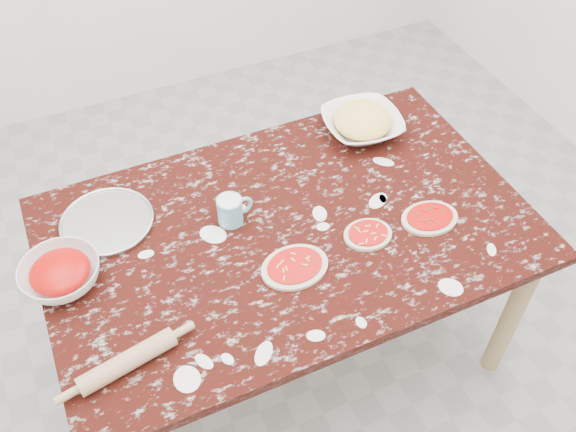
# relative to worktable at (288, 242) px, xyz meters

# --- Properties ---
(ground) EXTENTS (4.00, 4.00, 0.00)m
(ground) POSITION_rel_worktable_xyz_m (0.00, 0.00, -0.67)
(ground) COLOR gray
(worktable) EXTENTS (1.60, 1.00, 0.75)m
(worktable) POSITION_rel_worktable_xyz_m (0.00, 0.00, 0.00)
(worktable) COLOR black
(worktable) RESTS_ON ground
(pizza_tray) EXTENTS (0.40, 0.40, 0.01)m
(pizza_tray) POSITION_rel_worktable_xyz_m (-0.54, 0.26, 0.09)
(pizza_tray) COLOR #B2B2B7
(pizza_tray) RESTS_ON worktable
(sauce_bowl) EXTENTS (0.27, 0.27, 0.08)m
(sauce_bowl) POSITION_rel_worktable_xyz_m (-0.72, 0.07, 0.12)
(sauce_bowl) COLOR white
(sauce_bowl) RESTS_ON worktable
(cheese_bowl) EXTENTS (0.32, 0.32, 0.07)m
(cheese_bowl) POSITION_rel_worktable_xyz_m (0.46, 0.33, 0.12)
(cheese_bowl) COLOR white
(cheese_bowl) RESTS_ON worktable
(flour_mug) EXTENTS (0.13, 0.09, 0.10)m
(flour_mug) POSITION_rel_worktable_xyz_m (-0.16, 0.10, 0.13)
(flour_mug) COLOR #75B7CE
(flour_mug) RESTS_ON worktable
(pizza_left) EXTENTS (0.22, 0.18, 0.02)m
(pizza_left) POSITION_rel_worktable_xyz_m (-0.05, -0.17, 0.09)
(pizza_left) COLOR beige
(pizza_left) RESTS_ON worktable
(pizza_mid) EXTENTS (0.17, 0.15, 0.02)m
(pizza_mid) POSITION_rel_worktable_xyz_m (0.22, -0.15, 0.09)
(pizza_mid) COLOR beige
(pizza_mid) RESTS_ON worktable
(pizza_right) EXTENTS (0.21, 0.16, 0.02)m
(pizza_right) POSITION_rel_worktable_xyz_m (0.45, -0.17, 0.09)
(pizza_right) COLOR beige
(pizza_right) RESTS_ON worktable
(rolling_pin) EXTENTS (0.29, 0.11, 0.06)m
(rolling_pin) POSITION_rel_worktable_xyz_m (-0.61, -0.29, 0.11)
(rolling_pin) COLOR tan
(rolling_pin) RESTS_ON worktable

